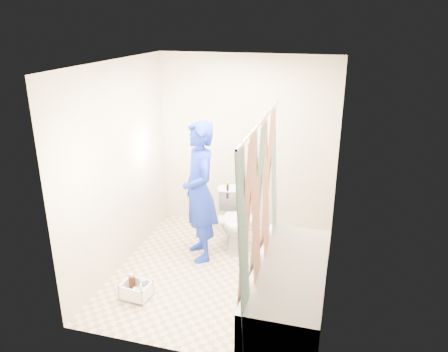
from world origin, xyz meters
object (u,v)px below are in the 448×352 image
(plumber, at_px, (199,192))
(cleaning_caddy, at_px, (137,291))
(bathtub, at_px, (289,286))
(toilet, at_px, (235,220))

(plumber, bearing_deg, cleaning_caddy, -54.11)
(bathtub, relative_size, plumber, 1.01)
(toilet, height_order, cleaning_caddy, toilet)
(bathtub, relative_size, toilet, 2.45)
(cleaning_caddy, bearing_deg, plumber, 74.97)
(plumber, distance_m, cleaning_caddy, 1.34)
(bathtub, relative_size, cleaning_caddy, 5.56)
(plumber, height_order, cleaning_caddy, plumber)
(toilet, xyz_separation_m, plumber, (-0.34, -0.40, 0.51))
(bathtub, height_order, toilet, toilet)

